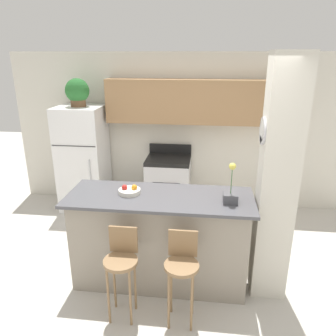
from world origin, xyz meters
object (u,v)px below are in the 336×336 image
bar_stool_left (122,262)px  potted_plant_on_fridge (77,92)px  orchid_vase (231,194)px  bar_stool_right (182,266)px  stove_range (168,184)px  trash_bin (116,203)px  refrigerator (83,159)px  fruit_bowl (130,191)px

bar_stool_left → potted_plant_on_fridge: (-1.25, 2.37, 1.34)m
orchid_vase → potted_plant_on_fridge: bearing=140.7°
bar_stool_right → stove_range: bearing=99.8°
orchid_vase → trash_bin: 2.55m
stove_range → potted_plant_on_fridge: 2.06m
potted_plant_on_fridge → trash_bin: bearing=-22.4°
stove_range → orchid_vase: size_ratio=2.51×
potted_plant_on_fridge → trash_bin: potted_plant_on_fridge is taller
bar_stool_left → refrigerator: bearing=117.8°
bar_stool_left → orchid_vase: 1.27m
bar_stool_left → potted_plant_on_fridge: potted_plant_on_fridge is taller
bar_stool_left → bar_stool_right: bearing=0.0°
stove_range → potted_plant_on_fridge: size_ratio=2.48×
bar_stool_right → fruit_bowl: fruit_bowl is taller
bar_stool_right → refrigerator: bearing=127.7°
bar_stool_left → orchid_vase: size_ratio=2.21×
bar_stool_right → trash_bin: bearing=120.4°
orchid_vase → refrigerator: bearing=140.7°
stove_range → refrigerator: bearing=-178.0°
orchid_vase → bar_stool_left: bearing=-154.2°
bar_stool_left → stove_range: bearing=86.1°
refrigerator → stove_range: 1.48m
fruit_bowl → trash_bin: fruit_bowl is taller
fruit_bowl → bar_stool_right: bearing=-43.7°
orchid_vase → stove_range: bearing=114.3°
potted_plant_on_fridge → bar_stool_right: bearing=-52.3°
orchid_vase → bar_stool_right: bearing=-132.0°
trash_bin → stove_range: bearing=19.3°
refrigerator → stove_range: size_ratio=1.62×
fruit_bowl → trash_bin: size_ratio=0.63×
refrigerator → trash_bin: refrigerator is taller
fruit_bowl → trash_bin: 1.89m
potted_plant_on_fridge → fruit_bowl: potted_plant_on_fridge is taller
stove_range → trash_bin: stove_range is taller
potted_plant_on_fridge → stove_range: bearing=2.0°
refrigerator → fruit_bowl: refrigerator is taller
bar_stool_left → trash_bin: bearing=107.4°
orchid_vase → fruit_bowl: (-1.08, 0.10, -0.07)m
refrigerator → fruit_bowl: size_ratio=7.27×
trash_bin → bar_stool_right: bearing=-59.6°
refrigerator → bar_stool_left: bearing=-62.2°
orchid_vase → trash_bin: orchid_vase is taller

